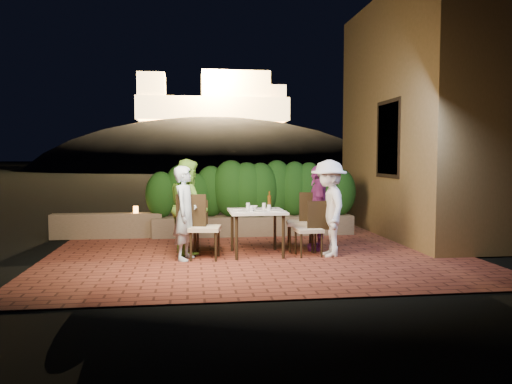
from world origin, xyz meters
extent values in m
plane|color=black|center=(0.00, 0.00, -0.02)|extent=(400.00, 400.00, 0.00)
cube|color=brown|center=(0.00, 0.50, -0.07)|extent=(7.00, 6.00, 0.15)
cube|color=olive|center=(3.60, 2.00, 2.50)|extent=(1.60, 5.00, 5.00)
cube|color=black|center=(2.82, 1.50, 2.00)|extent=(0.08, 1.00, 1.40)
cube|color=black|center=(2.81, 1.50, 2.00)|extent=(0.06, 1.15, 1.55)
cube|color=brown|center=(0.20, 2.30, 0.20)|extent=(4.20, 0.55, 0.40)
cube|color=brown|center=(-2.80, 2.30, 0.25)|extent=(2.20, 0.30, 0.50)
ellipsoid|color=black|center=(2.00, 60.00, -4.00)|extent=(52.00, 40.00, 22.00)
cylinder|color=white|center=(-0.31, -0.02, 0.76)|extent=(0.20, 0.20, 0.01)
cylinder|color=white|center=(-0.34, 0.38, 0.76)|extent=(0.21, 0.21, 0.01)
cylinder|color=white|center=(0.29, -0.02, 0.76)|extent=(0.22, 0.22, 0.01)
cylinder|color=white|center=(0.24, 0.38, 0.76)|extent=(0.23, 0.23, 0.01)
cylinder|color=white|center=(0.01, 0.15, 0.76)|extent=(0.20, 0.20, 0.01)
cylinder|color=white|center=(-0.01, -0.13, 0.76)|extent=(0.23, 0.23, 0.01)
cylinder|color=silver|center=(-0.13, 0.05, 0.80)|extent=(0.06, 0.06, 0.10)
cylinder|color=silver|center=(-0.15, 0.39, 0.81)|extent=(0.06, 0.06, 0.11)
cylinder|color=silver|center=(0.17, 0.08, 0.80)|extent=(0.06, 0.06, 0.10)
cylinder|color=silver|center=(0.12, 0.34, 0.80)|extent=(0.06, 0.06, 0.11)
imported|color=white|center=(-0.06, 0.50, 0.77)|extent=(0.23, 0.23, 0.05)
imported|color=silver|center=(-1.20, -0.07, 0.75)|extent=(0.52, 0.63, 1.50)
imported|color=#71B639|center=(-1.15, 0.45, 0.80)|extent=(0.76, 0.89, 1.61)
imported|color=white|center=(1.14, -0.08, 0.80)|extent=(0.64, 1.06, 1.59)
imported|color=#7E2A70|center=(1.10, 0.47, 0.75)|extent=(0.54, 0.93, 1.49)
cylinder|color=orange|center=(-2.23, 2.30, 0.57)|extent=(0.10, 0.10, 0.14)
camera|label=1|loc=(-1.12, -8.04, 1.64)|focal=35.00mm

